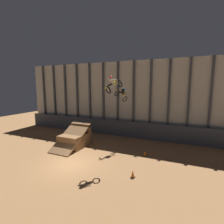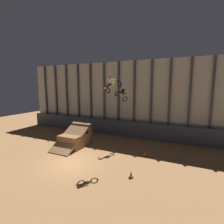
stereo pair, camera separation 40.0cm
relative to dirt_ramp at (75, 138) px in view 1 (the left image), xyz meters
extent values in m
plane|color=#996B42|center=(2.60, -4.25, -0.90)|extent=(60.00, 60.00, 0.00)
cube|color=beige|center=(2.60, 7.03, 4.34)|extent=(32.00, 0.12, 10.47)
cube|color=#3D424C|center=(-11.43, 6.83, 4.34)|extent=(0.28, 0.28, 10.47)
cube|color=#3D424C|center=(-9.09, 6.83, 4.34)|extent=(0.28, 0.28, 10.47)
cube|color=#3D424C|center=(-6.76, 6.83, 4.34)|extent=(0.28, 0.28, 10.47)
cube|color=#3D424C|center=(-4.42, 6.83, 4.34)|extent=(0.28, 0.28, 10.47)
cube|color=#3D424C|center=(-2.08, 6.83, 4.34)|extent=(0.28, 0.28, 10.47)
cube|color=#3D424C|center=(0.26, 6.83, 4.34)|extent=(0.28, 0.28, 10.47)
cube|color=#3D424C|center=(2.60, 6.83, 4.34)|extent=(0.28, 0.28, 10.47)
cube|color=#3D424C|center=(4.94, 6.83, 4.34)|extent=(0.28, 0.28, 10.47)
cube|color=#3D424C|center=(7.27, 6.83, 4.34)|extent=(0.28, 0.28, 10.47)
cube|color=#3D424C|center=(9.61, 6.83, 4.34)|extent=(0.28, 0.28, 10.47)
cube|color=#3D424C|center=(11.95, 6.83, 4.34)|extent=(0.28, 0.28, 10.47)
cube|color=#3D424C|center=(14.29, 6.83, 4.34)|extent=(0.28, 0.28, 10.47)
cube|color=#474C56|center=(2.60, 6.04, 0.20)|extent=(31.36, 0.20, 2.19)
cube|color=olive|center=(0.00, -0.14, -0.16)|extent=(2.60, 3.19, 1.47)
cube|color=olive|center=(0.00, 1.21, 0.33)|extent=(2.65, 0.50, 2.45)
cube|color=#996B42|center=(0.00, -0.82, 0.33)|extent=(2.65, 4.65, 2.63)
torus|color=black|center=(5.05, 3.11, 4.61)|extent=(0.86, 0.77, 0.69)
torus|color=black|center=(4.44, 2.06, 5.32)|extent=(0.86, 0.77, 0.69)
cube|color=#B7B7BC|center=(4.75, 2.60, 5.09)|extent=(0.45, 0.60, 0.50)
cube|color=yellow|center=(4.88, 2.81, 5.18)|extent=(0.43, 0.53, 0.43)
cube|color=black|center=(4.71, 2.53, 5.40)|extent=(0.41, 0.55, 0.39)
cube|color=yellow|center=(4.46, 2.10, 5.59)|extent=(0.29, 0.36, 0.23)
cylinder|color=#B7B7BC|center=(5.03, 3.08, 4.91)|extent=(0.29, 0.43, 0.38)
cylinder|color=black|center=(5.08, 3.15, 5.13)|extent=(0.66, 0.04, 0.04)
cube|color=black|center=(4.87, 2.80, 5.54)|extent=(0.38, 0.39, 0.53)
sphere|color=#2393CC|center=(4.99, 3.01, 5.76)|extent=(0.40, 0.44, 0.36)
cylinder|color=black|center=(4.72, 2.79, 5.28)|extent=(0.23, 0.29, 0.43)
cylinder|color=black|center=(4.93, 2.67, 5.28)|extent=(0.23, 0.29, 0.43)
cylinder|color=black|center=(4.84, 3.06, 5.43)|extent=(0.27, 0.38, 0.45)
cylinder|color=black|center=(5.12, 2.90, 5.43)|extent=(0.27, 0.38, 0.45)
torus|color=black|center=(5.97, -0.92, 6.35)|extent=(0.83, 0.72, 0.71)
torus|color=black|center=(5.30, -2.01, 5.79)|extent=(0.83, 0.72, 0.71)
cube|color=#B7B7BC|center=(5.59, -1.55, 6.16)|extent=(0.46, 0.60, 0.47)
cube|color=yellow|center=(5.62, -1.48, 6.41)|extent=(0.43, 0.53, 0.40)
cube|color=black|center=(5.43, -1.80, 6.27)|extent=(0.43, 0.56, 0.34)
cube|color=yellow|center=(5.20, -2.18, 5.98)|extent=(0.30, 0.37, 0.20)
cylinder|color=#B7B7BC|center=(5.83, -1.14, 6.50)|extent=(0.09, 0.09, 0.55)
cylinder|color=black|center=(5.76, -1.26, 6.70)|extent=(0.41, 0.56, 0.04)
cube|color=silver|center=(5.47, -1.74, 6.60)|extent=(0.48, 0.55, 0.49)
sphere|color=red|center=(5.45, -1.77, 6.94)|extent=(0.40, 0.43, 0.34)
cylinder|color=silver|center=(5.45, -1.54, 6.39)|extent=(0.32, 0.43, 0.19)
cylinder|color=silver|center=(5.65, -1.67, 6.39)|extent=(0.32, 0.43, 0.19)
cylinder|color=silver|center=(5.44, -1.48, 6.72)|extent=(0.34, 0.49, 0.11)
cylinder|color=silver|center=(5.71, -1.64, 6.72)|extent=(0.34, 0.49, 0.11)
cube|color=black|center=(8.44, -4.22, -0.88)|extent=(0.36, 0.36, 0.03)
cone|color=orange|center=(8.44, -4.22, -0.59)|extent=(0.28, 0.28, 0.55)
cube|color=black|center=(8.26, 0.36, -0.88)|extent=(0.36, 0.36, 0.03)
cone|color=orange|center=(8.26, 0.36, -0.59)|extent=(0.28, 0.28, 0.55)
cube|color=#CCB751|center=(-2.87, 2.20, -0.62)|extent=(0.71, 0.97, 0.56)
cube|color=#996623|center=(-2.87, 2.20, -0.62)|extent=(0.16, 0.91, 0.57)
camera|label=1|loc=(12.17, -16.39, 6.15)|focal=28.00mm
camera|label=2|loc=(12.53, -16.22, 6.15)|focal=28.00mm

